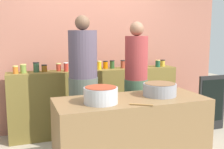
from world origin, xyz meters
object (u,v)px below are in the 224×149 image
at_px(preserve_jar_2, 36,67).
at_px(wooden_spoon, 141,105).
at_px(preserve_jar_5, 66,67).
at_px(preserve_jar_15, 163,63).
at_px(preserve_jar_14, 158,63).
at_px(preserve_jar_3, 44,68).
at_px(preserve_jar_6, 77,67).
at_px(preserve_jar_8, 99,65).
at_px(preserve_jar_12, 137,65).
at_px(cook_in_cap, 136,91).
at_px(preserve_jar_7, 89,66).
at_px(preserve_jar_10, 112,64).
at_px(cooking_pot_center, 160,89).
at_px(cooking_pot_left, 101,95).
at_px(preserve_jar_1, 23,69).
at_px(preserve_jar_13, 143,63).
at_px(preserve_jar_11, 123,64).
at_px(cook_with_tongs, 83,91).
at_px(chalkboard_sign, 212,103).
at_px(preserve_jar_9, 105,65).
at_px(preserve_jar_4, 59,67).
at_px(preserve_jar_0, 15,70).

relative_size(preserve_jar_2, wooden_spoon, 0.61).
xyz_separation_m(preserve_jar_5, preserve_jar_15, (1.68, 0.05, -0.01)).
bearing_deg(preserve_jar_14, preserve_jar_3, 177.76).
distance_m(preserve_jar_6, preserve_jar_15, 1.49).
height_order(preserve_jar_8, preserve_jar_12, preserve_jar_8).
height_order(preserve_jar_14, cook_in_cap, cook_in_cap).
bearing_deg(preserve_jar_7, preserve_jar_5, -169.76).
bearing_deg(preserve_jar_15, preserve_jar_12, -173.64).
bearing_deg(preserve_jar_10, cooking_pot_center, -86.45).
bearing_deg(preserve_jar_10, preserve_jar_8, -171.31).
distance_m(preserve_jar_3, cooking_pot_left, 1.55).
distance_m(preserve_jar_1, preserve_jar_7, 0.99).
relative_size(preserve_jar_1, preserve_jar_6, 1.28).
distance_m(preserve_jar_1, preserve_jar_13, 1.93).
distance_m(preserve_jar_12, wooden_spoon, 1.79).
xyz_separation_m(preserve_jar_1, preserve_jar_11, (1.55, 0.01, 0.00)).
bearing_deg(cook_with_tongs, preserve_jar_12, 28.32).
bearing_deg(chalkboard_sign, preserve_jar_11, 157.17).
xyz_separation_m(preserve_jar_2, preserve_jar_10, (1.19, 0.01, -0.01)).
bearing_deg(cooking_pot_center, preserve_jar_11, 86.46).
bearing_deg(preserve_jar_9, preserve_jar_8, -153.12).
bearing_deg(preserve_jar_15, preserve_jar_9, 176.53).
xyz_separation_m(preserve_jar_4, preserve_jar_6, (0.29, -0.01, -0.01)).
xyz_separation_m(cook_with_tongs, cook_in_cap, (0.72, -0.11, -0.03)).
relative_size(preserve_jar_2, preserve_jar_14, 1.23).
relative_size(preserve_jar_1, preserve_jar_7, 1.18).
height_order(preserve_jar_9, wooden_spoon, preserve_jar_9).
distance_m(preserve_jar_15, cook_with_tongs, 1.69).
distance_m(preserve_jar_4, wooden_spoon, 1.81).
bearing_deg(preserve_jar_10, preserve_jar_12, -12.55).
distance_m(preserve_jar_7, preserve_jar_10, 0.39).
xyz_separation_m(preserve_jar_5, chalkboard_sign, (2.28, -0.52, -0.63)).
height_order(preserve_jar_8, preserve_jar_10, preserve_jar_8).
bearing_deg(cooking_pot_left, preserve_jar_14, 44.40).
xyz_separation_m(preserve_jar_2, preserve_jar_4, (0.32, -0.01, -0.01)).
distance_m(preserve_jar_4, chalkboard_sign, 2.53).
distance_m(preserve_jar_5, preserve_jar_11, 0.94).
bearing_deg(preserve_jar_0, cook_with_tongs, -35.58).
height_order(cooking_pot_left, chalkboard_sign, cooking_pot_left).
bearing_deg(preserve_jar_12, preserve_jar_11, 166.70).
bearing_deg(preserve_jar_15, preserve_jar_14, -157.68).
bearing_deg(preserve_jar_8, preserve_jar_4, 178.53).
height_order(preserve_jar_4, preserve_jar_9, preserve_jar_9).
xyz_separation_m(preserve_jar_6, preserve_jar_9, (0.47, 0.06, 0.01)).
relative_size(preserve_jar_1, preserve_jar_10, 0.99).
xyz_separation_m(preserve_jar_2, preserve_jar_8, (0.96, -0.03, -0.01)).
distance_m(preserve_jar_11, cooking_pot_center, 1.38).
xyz_separation_m(preserve_jar_0, cook_in_cap, (1.56, -0.71, -0.28)).
bearing_deg(preserve_jar_8, cook_in_cap, -66.65).
bearing_deg(preserve_jar_12, preserve_jar_0, 178.69).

